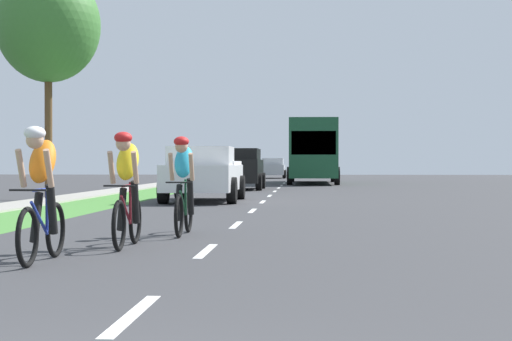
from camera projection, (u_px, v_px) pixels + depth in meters
name	position (u px, v px, depth m)	size (l,w,h in m)	color
ground_plane	(259.00, 205.00, 23.39)	(120.00, 120.00, 0.00)	#38383A
grass_verge	(92.00, 204.00, 23.68)	(2.10, 70.00, 0.01)	#478438
sidewalk_concrete	(31.00, 204.00, 23.79)	(1.42, 70.00, 0.10)	#9E998E
lane_markings_center	(266.00, 199.00, 27.38)	(0.12, 53.13, 0.01)	white
cyclist_lead	(41.00, 193.00, 9.79)	(0.42, 1.72, 1.58)	black
cyclist_trailing	(127.00, 188.00, 11.53)	(0.42, 1.72, 1.58)	black
cyclist_distant	(184.00, 185.00, 13.50)	(0.42, 1.72, 1.58)	black
pickup_white	(204.00, 174.00, 25.31)	(2.22, 5.10, 1.64)	silver
suv_black	(239.00, 168.00, 36.91)	(2.15, 4.70, 1.79)	black
bus_dark_green	(313.00, 149.00, 48.19)	(2.78, 11.60, 3.48)	#194C2D
sedan_silver	(273.00, 168.00, 64.38)	(1.98, 4.30, 1.52)	#A5A8AD
street_tree_near	(48.00, 26.00, 26.63)	(3.28, 3.28, 7.32)	brown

